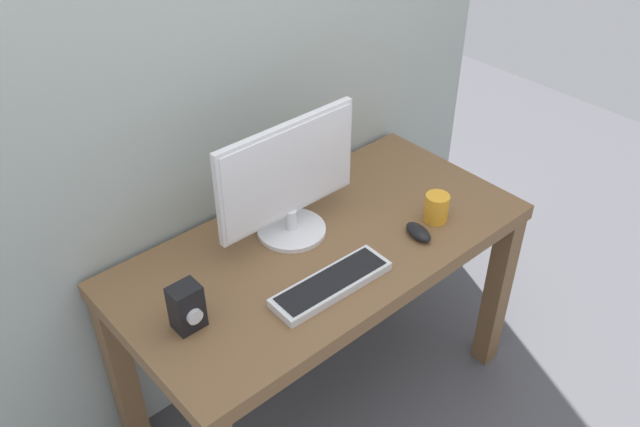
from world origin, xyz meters
TOP-DOWN VIEW (x-y plane):
  - ground_plane at (0.00, 0.00)m, footprint 6.00×6.00m
  - desk at (0.00, 0.00)m, footprint 1.36×0.67m
  - monitor at (-0.04, 0.12)m, footprint 0.52×0.23m
  - keyboard_primary at (-0.12, -0.18)m, footprint 0.39×0.13m
  - mouse at (0.25, -0.18)m, footprint 0.08×0.12m
  - audio_controller at (-0.52, -0.03)m, footprint 0.08×0.08m
  - coffee_mug at (0.36, -0.16)m, footprint 0.08×0.08m

SIDE VIEW (x-z plane):
  - ground_plane at x=0.00m, z-range 0.00..0.00m
  - desk at x=0.00m, z-range 0.27..1.03m
  - keyboard_primary at x=-0.12m, z-range 0.77..0.80m
  - mouse at x=0.25m, z-range 0.77..0.80m
  - coffee_mug at x=0.36m, z-range 0.77..0.87m
  - audio_controller at x=-0.52m, z-range 0.77..0.91m
  - monitor at x=-0.04m, z-range 0.77..1.17m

